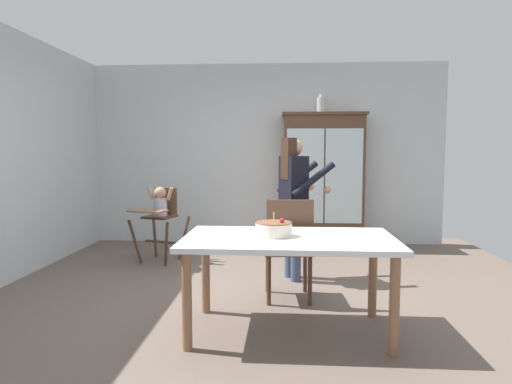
# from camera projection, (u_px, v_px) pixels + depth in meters

# --- Properties ---
(ground_plane) EXTENTS (6.24, 6.24, 0.00)m
(ground_plane) POSITION_uv_depth(u_px,v_px,m) (254.00, 299.00, 4.10)
(ground_plane) COLOR #66564C
(wall_back) EXTENTS (5.32, 0.06, 2.70)m
(wall_back) POSITION_uv_depth(u_px,v_px,m) (265.00, 154.00, 6.59)
(wall_back) COLOR silver
(wall_back) RESTS_ON ground_plane
(china_cabinet) EXTENTS (1.20, 0.48, 1.94)m
(china_cabinet) POSITION_uv_depth(u_px,v_px,m) (323.00, 180.00, 6.31)
(china_cabinet) COLOR #4C3323
(china_cabinet) RESTS_ON ground_plane
(ceramic_vase) EXTENTS (0.13, 0.13, 0.27)m
(ceramic_vase) POSITION_uv_depth(u_px,v_px,m) (322.00, 105.00, 6.22)
(ceramic_vase) COLOR #B2B7B2
(ceramic_vase) RESTS_ON china_cabinet
(high_chair_with_toddler) EXTENTS (0.71, 0.79, 0.95)m
(high_chair_with_toddler) POSITION_uv_depth(u_px,v_px,m) (160.00, 210.00, 5.46)
(high_chair_with_toddler) COLOR #4C3323
(high_chair_with_toddler) RESTS_ON ground_plane
(adult_person) EXTENTS (0.63, 0.62, 1.53)m
(adult_person) POSITION_uv_depth(u_px,v_px,m) (294.00, 191.00, 4.66)
(adult_person) COLOR #3D4C6B
(adult_person) RESTS_ON ground_plane
(dining_table) EXTENTS (1.60, 0.91, 0.74)m
(dining_table) POSITION_uv_depth(u_px,v_px,m) (289.00, 249.00, 3.29)
(dining_table) COLOR silver
(dining_table) RESTS_ON ground_plane
(birthday_cake) EXTENTS (0.28, 0.28, 0.19)m
(birthday_cake) POSITION_uv_depth(u_px,v_px,m) (274.00, 229.00, 3.32)
(birthday_cake) COLOR beige
(birthday_cake) RESTS_ON dining_table
(dining_chair_far_side) EXTENTS (0.47, 0.47, 0.96)m
(dining_chair_far_side) POSITION_uv_depth(u_px,v_px,m) (289.00, 243.00, 3.96)
(dining_chair_far_side) COLOR #4C3323
(dining_chair_far_side) RESTS_ON ground_plane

